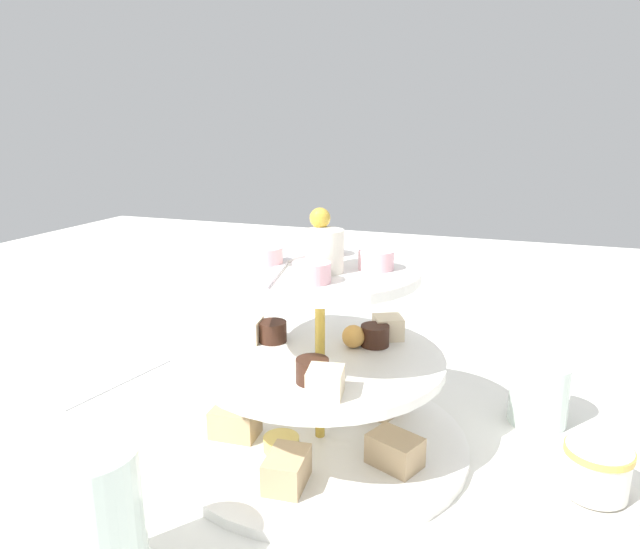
% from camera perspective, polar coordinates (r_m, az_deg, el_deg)
% --- Properties ---
extents(ground_plane, '(2.40, 2.40, 0.00)m').
position_cam_1_polar(ground_plane, '(0.63, 0.00, -16.54)').
color(ground_plane, silver).
extents(tiered_serving_stand, '(0.31, 0.31, 0.25)m').
position_cam_1_polar(tiered_serving_stand, '(0.59, -0.01, -10.24)').
color(tiered_serving_stand, white).
rests_on(tiered_serving_stand, ground_plane).
extents(water_glass_tall_right, '(0.07, 0.07, 0.11)m').
position_cam_1_polar(water_glass_tall_right, '(0.46, -21.45, -22.03)').
color(water_glass_tall_right, silver).
rests_on(water_glass_tall_right, ground_plane).
extents(water_glass_short_left, '(0.06, 0.06, 0.07)m').
position_cam_1_polar(water_glass_short_left, '(0.70, 21.01, -10.97)').
color(water_glass_short_left, silver).
rests_on(water_glass_short_left, ground_plane).
extents(teacup_with_saucer, '(0.09, 0.09, 0.05)m').
position_cam_1_polar(teacup_with_saucer, '(0.59, 25.83, -17.52)').
color(teacup_with_saucer, white).
rests_on(teacup_with_saucer, ground_plane).
extents(butter_knife_left, '(0.17, 0.05, 0.00)m').
position_cam_1_polar(butter_knife_left, '(0.80, -19.40, -10.05)').
color(butter_knife_left, silver).
rests_on(butter_knife_left, ground_plane).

